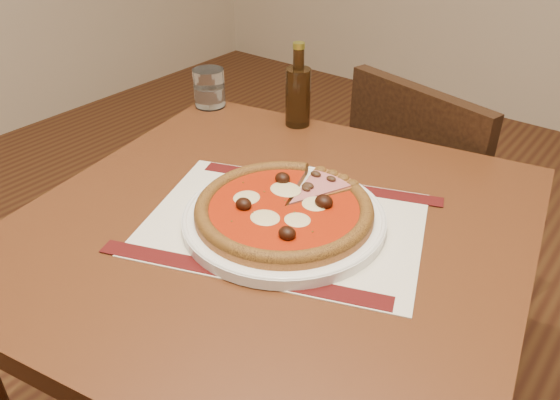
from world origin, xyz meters
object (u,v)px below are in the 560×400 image
object	(u,v)px
chair_far	(427,207)
plate	(284,218)
water_glass	(209,88)
table	(273,268)
pizza	(284,208)
bottle	(298,94)

from	to	relation	value
chair_far	plate	bearing A→B (deg)	103.37
plate	water_glass	bearing A→B (deg)	147.16
table	pizza	distance (m)	0.13
table	chair_far	xyz separation A→B (m)	(0.03, 0.62, -0.18)
plate	water_glass	world-z (taller)	water_glass
table	water_glass	xyz separation A→B (m)	(-0.42, 0.29, 0.15)
water_glass	bottle	distance (m)	0.23
bottle	table	bearing A→B (deg)	-59.82
chair_far	pizza	world-z (taller)	chair_far
water_glass	bottle	world-z (taller)	bottle
pizza	water_glass	distance (m)	0.52
table	pizza	size ratio (longest dim) A/B	3.25
table	chair_far	world-z (taller)	chair_far
plate	bottle	distance (m)	0.39
water_glass	chair_far	bearing A→B (deg)	35.99
water_glass	plate	bearing A→B (deg)	-32.84
chair_far	plate	world-z (taller)	chair_far
plate	pizza	bearing A→B (deg)	-95.89
table	plate	size ratio (longest dim) A/B	2.84
plate	bottle	xyz separation A→B (m)	(-0.21, 0.33, 0.06)
plate	chair_far	bearing A→B (deg)	89.08
plate	bottle	world-z (taller)	bottle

